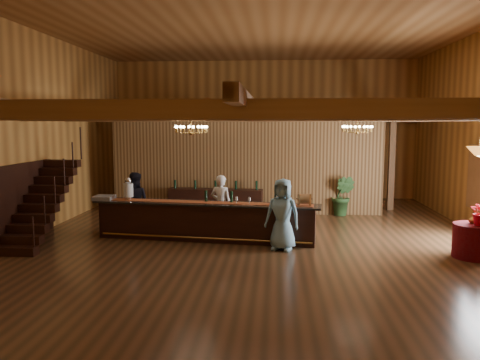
# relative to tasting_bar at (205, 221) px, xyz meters

# --- Properties ---
(floor) EXTENTS (14.00, 14.00, 0.00)m
(floor) POSITION_rel_tasting_bar_xyz_m (1.31, 0.26, -0.50)
(floor) COLOR brown
(floor) RESTS_ON ground
(ceiling) EXTENTS (14.00, 14.00, 0.00)m
(ceiling) POSITION_rel_tasting_bar_xyz_m (1.31, 0.26, 5.00)
(ceiling) COLOR #956232
(ceiling) RESTS_ON wall_back
(wall_back) EXTENTS (12.00, 0.10, 5.50)m
(wall_back) POSITION_rel_tasting_bar_xyz_m (1.31, 7.26, 2.25)
(wall_back) COLOR #B77C35
(wall_back) RESTS_ON floor
(wall_front) EXTENTS (12.00, 0.10, 5.50)m
(wall_front) POSITION_rel_tasting_bar_xyz_m (1.31, -6.74, 2.25)
(wall_front) COLOR #B77C35
(wall_front) RESTS_ON floor
(wall_left) EXTENTS (0.10, 14.00, 5.50)m
(wall_left) POSITION_rel_tasting_bar_xyz_m (-4.69, 0.26, 2.25)
(wall_left) COLOR #B77C35
(wall_left) RESTS_ON floor
(beam_grid) EXTENTS (11.90, 13.90, 0.39)m
(beam_grid) POSITION_rel_tasting_bar_xyz_m (1.31, 0.77, 2.74)
(beam_grid) COLOR brown
(beam_grid) RESTS_ON wall_left
(support_posts) EXTENTS (9.20, 10.20, 3.20)m
(support_posts) POSITION_rel_tasting_bar_xyz_m (1.31, -0.24, 1.10)
(support_posts) COLOR brown
(support_posts) RESTS_ON floor
(partition_wall) EXTENTS (9.00, 0.18, 3.10)m
(partition_wall) POSITION_rel_tasting_bar_xyz_m (0.81, 3.76, 1.05)
(partition_wall) COLOR brown
(partition_wall) RESTS_ON floor
(window_right_back) EXTENTS (0.12, 1.05, 1.75)m
(window_right_back) POSITION_rel_tasting_bar_xyz_m (7.26, 1.26, 1.05)
(window_right_back) COLOR white
(window_right_back) RESTS_ON wall_right
(staircase) EXTENTS (1.00, 2.80, 2.00)m
(staircase) POSITION_rel_tasting_bar_xyz_m (-4.14, -0.48, 0.50)
(staircase) COLOR black
(staircase) RESTS_ON floor
(backroom_boxes) EXTENTS (4.10, 0.60, 1.10)m
(backroom_boxes) POSITION_rel_tasting_bar_xyz_m (1.02, 5.76, 0.03)
(backroom_boxes) COLOR black
(backroom_boxes) RESTS_ON floor
(tasting_bar) EXTENTS (5.95, 1.40, 1.00)m
(tasting_bar) POSITION_rel_tasting_bar_xyz_m (0.00, 0.00, 0.00)
(tasting_bar) COLOR black
(tasting_bar) RESTS_ON floor
(beverage_dispenser) EXTENTS (0.26, 0.26, 0.60)m
(beverage_dispenser) POSITION_rel_tasting_bar_xyz_m (-2.10, 0.29, 0.77)
(beverage_dispenser) COLOR silver
(beverage_dispenser) RESTS_ON tasting_bar
(glass_rack_tray) EXTENTS (0.50, 0.50, 0.10)m
(glass_rack_tray) POSITION_rel_tasting_bar_xyz_m (-2.77, 0.27, 0.53)
(glass_rack_tray) COLOR gray
(glass_rack_tray) RESTS_ON tasting_bar
(raffle_drum) EXTENTS (0.34, 0.24, 0.30)m
(raffle_drum) POSITION_rel_tasting_bar_xyz_m (2.51, -0.33, 0.66)
(raffle_drum) COLOR olive
(raffle_drum) RESTS_ON tasting_bar
(bar_bottle_0) EXTENTS (0.07, 0.07, 0.30)m
(bar_bottle_0) POSITION_rel_tasting_bar_xyz_m (0.01, 0.11, 0.63)
(bar_bottle_0) COLOR black
(bar_bottle_0) RESTS_ON tasting_bar
(bar_bottle_1) EXTENTS (0.07, 0.07, 0.30)m
(bar_bottle_1) POSITION_rel_tasting_bar_xyz_m (0.68, 0.04, 0.63)
(bar_bottle_1) COLOR black
(bar_bottle_1) RESTS_ON tasting_bar
(backbar_shelf) EXTENTS (3.12, 0.71, 0.87)m
(backbar_shelf) POSITION_rel_tasting_bar_xyz_m (-0.16, 3.32, -0.07)
(backbar_shelf) COLOR black
(backbar_shelf) RESTS_ON floor
(round_table) EXTENTS (0.89, 0.89, 0.77)m
(round_table) POSITION_rel_tasting_bar_xyz_m (6.25, -1.14, -0.12)
(round_table) COLOR #530205
(round_table) RESTS_ON floor
(chandelier_left) EXTENTS (0.80, 0.80, 0.49)m
(chandelier_left) POSITION_rel_tasting_bar_xyz_m (-0.29, -0.29, 2.37)
(chandelier_left) COLOR #A87C36
(chandelier_left) RESTS_ON beam_grid
(chandelier_right) EXTENTS (0.80, 0.80, 0.49)m
(chandelier_right) POSITION_rel_tasting_bar_xyz_m (3.99, 1.12, 2.36)
(chandelier_right) COLOR #A87C36
(chandelier_right) RESTS_ON beam_grid
(pendant_lamp) EXTENTS (0.52, 0.52, 0.90)m
(pendant_lamp) POSITION_rel_tasting_bar_xyz_m (6.25, -1.14, 1.90)
(pendant_lamp) COLOR #A87C36
(pendant_lamp) RESTS_ON beam_grid
(bartender) EXTENTS (0.68, 0.53, 1.63)m
(bartender) POSITION_rel_tasting_bar_xyz_m (0.33, 0.66, 0.32)
(bartender) COLOR silver
(bartender) RESTS_ON floor
(staff_second) EXTENTS (0.82, 0.64, 1.67)m
(staff_second) POSITION_rel_tasting_bar_xyz_m (-2.10, 0.78, 0.33)
(staff_second) COLOR black
(staff_second) RESTS_ON floor
(guest) EXTENTS (0.97, 0.78, 1.71)m
(guest) POSITION_rel_tasting_bar_xyz_m (1.97, -0.79, 0.36)
(guest) COLOR #74A8C2
(guest) RESTS_ON floor
(floor_plant) EXTENTS (0.90, 0.83, 1.32)m
(floor_plant) POSITION_rel_tasting_bar_xyz_m (4.00, 3.54, 0.16)
(floor_plant) COLOR #274B21
(floor_plant) RESTS_ON floor
(table_vase) EXTENTS (0.17, 0.17, 0.30)m
(table_vase) POSITION_rel_tasting_bar_xyz_m (6.23, -1.08, 0.42)
(table_vase) COLOR #A87C36
(table_vase) RESTS_ON round_table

